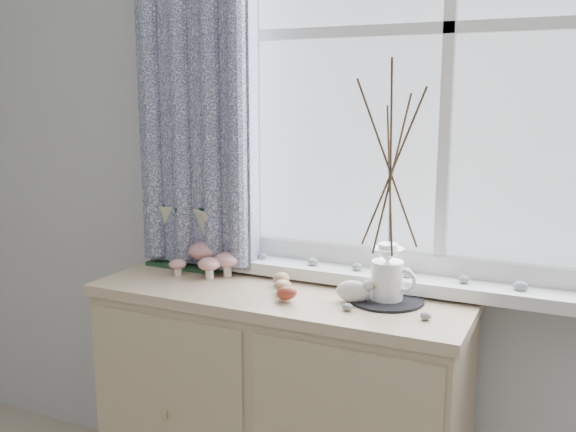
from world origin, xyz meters
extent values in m
cube|color=beige|center=(0.00, 2.00, 1.30)|extent=(4.00, 0.04, 2.60)
cube|color=silver|center=(0.30, 2.00, 1.65)|extent=(1.30, 0.01, 1.40)
cube|color=white|center=(0.30, 1.92, 0.88)|extent=(1.45, 0.16, 0.04)
cube|color=#091036|center=(-0.52, 1.87, 1.68)|extent=(0.44, 0.06, 1.61)
cube|color=tan|center=(-0.15, 1.75, 0.41)|extent=(1.17, 0.43, 0.81)
cube|color=tan|center=(-0.15, 1.75, 0.83)|extent=(1.20, 0.45, 0.03)
cube|color=tan|center=(-0.44, 1.53, 0.41)|extent=(0.55, 0.01, 0.75)
cylinder|color=white|center=(-0.48, 1.83, 0.89)|extent=(0.03, 0.03, 0.07)
ellipsoid|color=#970B04|center=(-0.48, 1.83, 0.93)|extent=(0.11, 0.11, 0.06)
cylinder|color=white|center=(-0.42, 1.76, 0.87)|extent=(0.03, 0.03, 0.05)
ellipsoid|color=#970B04|center=(-0.42, 1.76, 0.90)|extent=(0.08, 0.08, 0.04)
cylinder|color=white|center=(-0.54, 1.75, 0.87)|extent=(0.03, 0.03, 0.04)
ellipsoid|color=#970B04|center=(-0.54, 1.75, 0.89)|extent=(0.06, 0.06, 0.03)
cylinder|color=white|center=(-0.38, 1.81, 0.88)|extent=(0.03, 0.03, 0.06)
ellipsoid|color=#970B04|center=(-0.38, 1.81, 0.91)|extent=(0.09, 0.09, 0.05)
ellipsoid|color=tan|center=(-0.12, 1.71, 0.88)|extent=(0.05, 0.04, 0.07)
ellipsoid|color=tan|center=(-0.16, 1.78, 0.88)|extent=(0.05, 0.04, 0.07)
ellipsoid|color=maroon|center=(-0.08, 1.65, 0.88)|extent=(0.05, 0.04, 0.07)
cylinder|color=black|center=(0.19, 1.78, 0.85)|extent=(0.22, 0.22, 0.01)
cylinder|color=white|center=(0.19, 1.78, 0.92)|extent=(0.10, 0.10, 0.12)
cone|color=white|center=(0.19, 1.78, 0.99)|extent=(0.09, 0.09, 0.04)
cylinder|color=white|center=(0.19, 1.78, 1.01)|extent=(0.06, 0.06, 0.03)
torus|color=white|center=(0.24, 1.78, 0.92)|extent=(0.07, 0.01, 0.07)
ellipsoid|color=#959597|center=(0.11, 1.65, 0.86)|extent=(0.03, 0.03, 0.02)
ellipsoid|color=#959597|center=(0.15, 1.81, 0.86)|extent=(0.03, 0.03, 0.02)
ellipsoid|color=#959597|center=(0.33, 1.67, 0.86)|extent=(0.03, 0.03, 0.02)
ellipsoid|color=#959597|center=(0.03, 1.85, 0.86)|extent=(0.03, 0.03, 0.02)
camera|label=1|loc=(0.69, 0.00, 1.46)|focal=40.00mm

